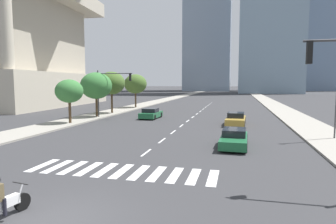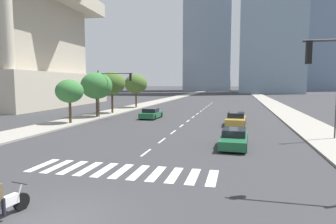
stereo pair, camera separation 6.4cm
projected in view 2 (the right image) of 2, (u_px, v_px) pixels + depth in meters
The scene contains 14 objects.
ground_plane at pixel (55, 221), 9.27m from camera, with size 800.00×800.00×0.00m, color #333335.
sidewalk_east at pixel (297, 119), 35.39m from camera, with size 4.00×260.00×0.15m, color gray.
sidewalk_west at pixel (105, 114), 41.21m from camera, with size 4.00×260.00×0.15m, color gray.
crosswalk_near at pixel (121, 171), 14.57m from camera, with size 9.45×2.46×0.01m.
lane_divider_center at pixel (197, 114), 41.67m from camera, with size 0.14×50.00×0.01m.
sedan_green_0 at pixel (151, 114), 36.29m from camera, with size 2.00×4.23×1.27m.
sedan_green_1 at pixel (234, 138), 20.16m from camera, with size 1.92×4.69×1.21m.
sedan_gold_2 at pixel (236, 119), 30.71m from camera, with size 2.12×4.88×1.29m.
traffic_signal_far at pixel (111, 85), 36.02m from camera, with size 4.81×0.28×5.79m.
street_tree_nearest at pixel (69, 91), 30.91m from camera, with size 2.91×2.91×4.61m.
street_tree_second at pixel (96, 86), 36.78m from camera, with size 3.93×3.93×5.58m.
street_tree_third at pixel (112, 83), 41.25m from camera, with size 3.78×3.78×5.83m.
street_tree_fourth at pixel (136, 84), 50.93m from camera, with size 3.93×3.93×5.75m.
office_tower_right_skyline at pixel (320, 19), 166.64m from camera, with size 28.42×24.60×89.87m.
Camera 2 is at (5.57, -7.80, 4.37)m, focal length 31.29 mm.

